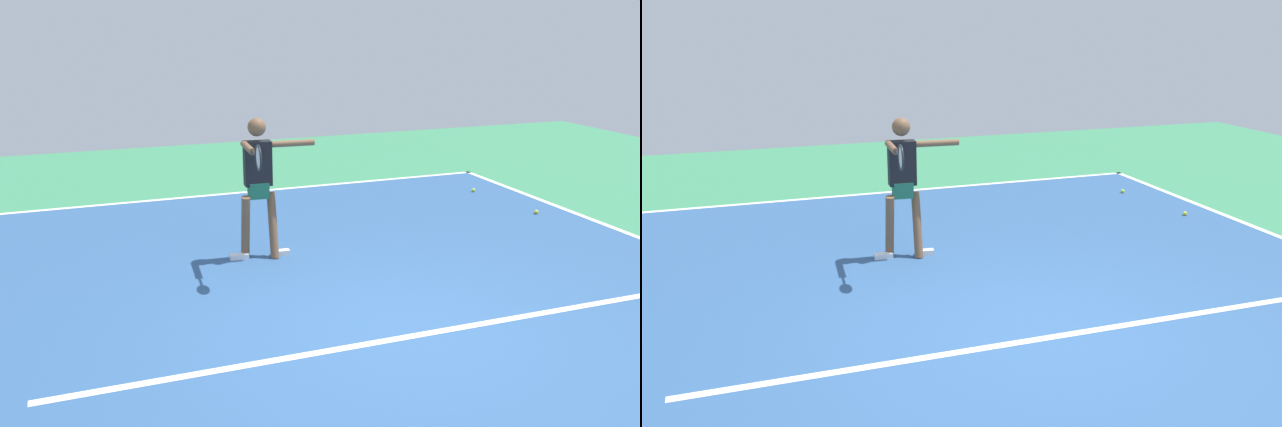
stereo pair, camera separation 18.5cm
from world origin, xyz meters
The scene contains 8 objects.
ground_plane centered at (0.00, 0.00, 0.00)m, with size 21.66×21.66×0.00m, color #388456.
court_surface centered at (0.00, 0.00, 0.00)m, with size 9.13×11.86×0.00m, color #2D5484.
court_line_baseline_near centered at (0.00, -5.88, 0.00)m, with size 9.13×0.10×0.01m, color white.
court_line_service centered at (0.00, 0.19, 0.00)m, with size 6.84×0.10×0.01m, color white.
court_line_centre_mark centered at (0.00, -5.68, 0.00)m, with size 0.10×0.30×0.01m, color white.
tennis_player centered at (0.72, -2.49, 1.06)m, with size 1.13×1.21×1.82m.
tennis_ball_by_baseline centered at (-3.74, -4.49, 0.03)m, with size 0.07×0.07×0.07m, color #C6E53D.
tennis_ball_by_sideline centered at (-3.91, -2.95, 0.03)m, with size 0.07×0.07×0.07m, color yellow.
Camera 2 is at (2.73, 5.65, 3.03)m, focal length 38.46 mm.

